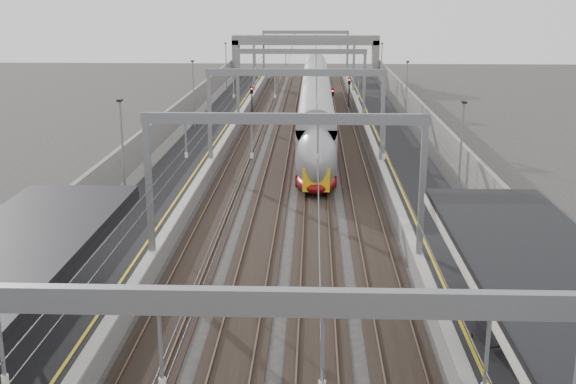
# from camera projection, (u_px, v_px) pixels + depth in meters

# --- Properties ---
(platform_left) EXTENTS (4.00, 120.00, 1.00)m
(platform_left) POSITION_uv_depth(u_px,v_px,m) (195.00, 156.00, 56.58)
(platform_left) COLOR black
(platform_left) RESTS_ON ground
(platform_right) EXTENTS (4.00, 120.00, 1.00)m
(platform_right) POSITION_uv_depth(u_px,v_px,m) (399.00, 158.00, 56.03)
(platform_right) COLOR black
(platform_right) RESTS_ON ground
(tracks) EXTENTS (11.40, 140.00, 0.20)m
(tracks) POSITION_uv_depth(u_px,v_px,m) (297.00, 162.00, 56.42)
(tracks) COLOR black
(tracks) RESTS_ON ground
(overhead_line) EXTENTS (13.00, 140.00, 6.60)m
(overhead_line) POSITION_uv_depth(u_px,v_px,m) (299.00, 75.00, 61.19)
(overhead_line) COLOR gray
(overhead_line) RESTS_ON platform_left
(overbridge) EXTENTS (22.00, 2.20, 6.90)m
(overbridge) POSITION_uv_depth(u_px,v_px,m) (306.00, 46.00, 108.05)
(overbridge) COLOR slate
(overbridge) RESTS_ON ground
(wall_left) EXTENTS (0.30, 120.00, 3.20)m
(wall_left) POSITION_uv_depth(u_px,v_px,m) (154.00, 142.00, 56.40)
(wall_left) COLOR slate
(wall_left) RESTS_ON ground
(wall_right) EXTENTS (0.30, 120.00, 3.20)m
(wall_right) POSITION_uv_depth(u_px,v_px,m) (442.00, 144.00, 55.63)
(wall_right) COLOR slate
(wall_right) RESTS_ON ground
(train) EXTENTS (2.77, 50.51, 4.38)m
(train) POSITION_uv_depth(u_px,v_px,m) (316.00, 111.00, 68.26)
(train) COLOR maroon
(train) RESTS_ON ground
(bench) EXTENTS (0.82, 1.97, 0.99)m
(bench) POSITION_uv_depth(u_px,v_px,m) (485.00, 331.00, 24.67)
(bench) COLOR black
(bench) RESTS_ON platform_right
(signal_green) EXTENTS (0.32, 0.32, 3.48)m
(signal_green) POSITION_uv_depth(u_px,v_px,m) (252.00, 97.00, 75.60)
(signal_green) COLOR black
(signal_green) RESTS_ON ground
(signal_red_near) EXTENTS (0.32, 0.32, 3.48)m
(signal_red_near) POSITION_uv_depth(u_px,v_px,m) (332.00, 99.00, 73.97)
(signal_red_near) COLOR black
(signal_red_near) RESTS_ON ground
(signal_red_far) EXTENTS (0.32, 0.32, 3.48)m
(signal_red_far) POSITION_uv_depth(u_px,v_px,m) (349.00, 87.00, 83.49)
(signal_red_far) COLOR black
(signal_red_far) RESTS_ON ground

